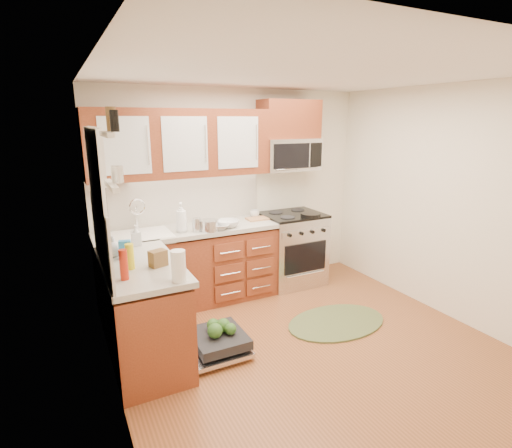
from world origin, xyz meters
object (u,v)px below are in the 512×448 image
dishwasher (215,343)px  paper_towel_roll (178,266)px  cup (255,214)px  rug (337,322)px  range (292,249)px  cutting_board (258,219)px  microwave (289,155)px  bowl_b (228,224)px  upper_cabinets (181,143)px  sink (143,245)px  stock_pot (209,226)px  skillet (310,215)px  bowl_a (218,226)px

dishwasher → paper_towel_roll: paper_towel_roll is taller
cup → rug: bearing=-76.4°
range → cutting_board: (-0.50, 0.02, 0.46)m
paper_towel_roll → microwave: bearing=39.1°
bowl_b → upper_cabinets: bearing=145.8°
upper_cabinets → cutting_board: bearing=-8.0°
sink → stock_pot: 0.76m
rug → skillet: 1.37m
microwave → cup: (-0.48, 0.03, -0.73)m
bowl_b → cutting_board: bearing=19.4°
sink → skillet: skillet is taller
cutting_board → paper_towel_roll: size_ratio=1.14×
paper_towel_roll → bowl_b: bearing=53.6°
sink → rug: size_ratio=0.55×
rug → stock_pot: size_ratio=5.50×
rug → cup: size_ratio=9.74×
upper_cabinets → paper_towel_roll: size_ratio=8.35×
microwave → sink: (-1.93, -0.13, -0.90)m
rug → stock_pot: (-1.07, 0.98, 0.98)m
skillet → cup: size_ratio=2.14×
sink → stock_pot: stock_pot is taller
skillet → cutting_board: (-0.60, 0.27, -0.04)m
bowl_a → cup: cup is taller
microwave → cup: size_ratio=6.53×
rug → bowl_b: bearing=128.1°
upper_cabinets → stock_pot: bearing=-62.7°
microwave → bowl_b: bearing=-164.5°
skillet → microwave: bearing=105.6°
microwave → bowl_b: microwave is taller
cup → upper_cabinets: bearing=-179.8°
stock_pot → cutting_board: (0.72, 0.23, -0.05)m
microwave → stock_pot: (-1.22, -0.33, -0.71)m
range → bowl_b: bowl_b is taller
upper_cabinets → dishwasher: size_ratio=2.93×
rug → paper_towel_roll: bearing=-171.6°
stock_pot → bowl_a: stock_pot is taller
dishwasher → bowl_b: size_ratio=2.69×
upper_cabinets → range: size_ratio=2.16×
sink → paper_towel_roll: bearing=-90.0°
cutting_board → bowl_a: bearing=-162.2°
range → cup: size_ratio=8.16×
dishwasher → cup: (1.06, 1.28, 0.87)m
cutting_board → bowl_b: bowl_b is taller
microwave → bowl_a: size_ratio=2.73×
bowl_b → cup: bearing=31.1°
sink → rug: 2.27m
skillet → stock_pot: stock_pot is taller
cutting_board → bowl_a: (-0.61, -0.20, 0.02)m
bowl_a → cutting_board: bearing=17.8°
skillet → stock_pot: bearing=178.2°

